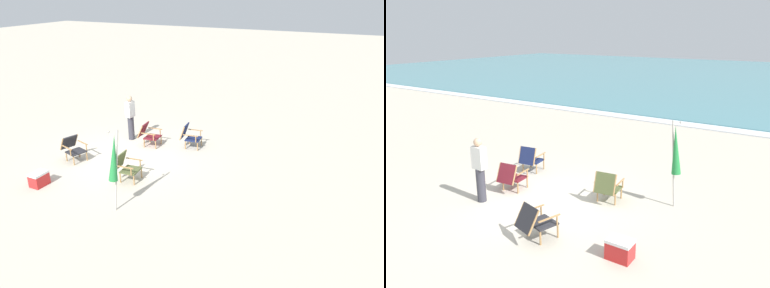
# 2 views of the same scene
# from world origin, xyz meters

# --- Properties ---
(ground_plane) EXTENTS (80.00, 80.00, 0.00)m
(ground_plane) POSITION_xyz_m (0.00, 0.00, 0.00)
(ground_plane) COLOR beige
(sea) EXTENTS (80.00, 40.00, 0.10)m
(sea) POSITION_xyz_m (0.00, 30.22, 0.05)
(sea) COLOR teal
(sea) RESTS_ON ground
(surf_band) EXTENTS (80.00, 1.10, 0.06)m
(surf_band) POSITION_xyz_m (0.00, 9.92, 0.03)
(surf_band) COLOR white
(surf_band) RESTS_ON ground
(beach_chair_back_right) EXTENTS (0.65, 0.73, 0.82)m
(beach_chair_back_right) POSITION_xyz_m (1.22, 0.87, 0.43)
(beach_chair_back_right) COLOR #515B33
(beach_chair_back_right) RESTS_ON ground
(beach_chair_front_left) EXTENTS (0.77, 0.89, 0.78)m
(beach_chair_front_left) POSITION_xyz_m (0.84, -1.45, 0.42)
(beach_chair_front_left) COLOR #28282D
(beach_chair_front_left) RESTS_ON ground
(beach_chair_back_left) EXTENTS (0.66, 0.75, 0.82)m
(beach_chair_back_left) POSITION_xyz_m (-1.71, 1.44, 0.43)
(beach_chair_back_left) COLOR #19234C
(beach_chair_back_left) RESTS_ON ground
(beach_chair_mid_center) EXTENTS (0.65, 0.78, 0.80)m
(beach_chair_mid_center) POSITION_xyz_m (-1.23, 0.09, 0.43)
(beach_chair_mid_center) COLOR maroon
(beach_chair_mid_center) RESTS_ON ground
(umbrella_furled_green) EXTENTS (0.41, 0.34, 2.12)m
(umbrella_furled_green) POSITION_xyz_m (2.61, 1.59, 1.39)
(umbrella_furled_green) COLOR #B7B2A8
(umbrella_furled_green) RESTS_ON ground
(person_near_chairs) EXTENTS (0.34, 0.22, 1.63)m
(person_near_chairs) POSITION_xyz_m (-1.44, -0.77, 0.84)
(person_near_chairs) COLOR #383842
(person_near_chairs) RESTS_ON ground
(cooler_box) EXTENTS (0.49, 0.35, 0.40)m
(cooler_box) POSITION_xyz_m (2.58, -1.12, 0.20)
(cooler_box) COLOR red
(cooler_box) RESTS_ON ground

